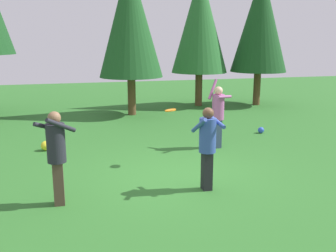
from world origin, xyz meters
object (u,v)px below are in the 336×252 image
object	(u,v)px
person_thrower	(218,111)
tree_far_right	(260,22)
tree_right	(200,22)
frisbee	(170,110)
person_bystander	(207,142)
person_catcher	(56,150)
tree_center	(130,19)
ball_yellow	(46,146)
ball_blue	(261,130)

from	to	relation	value
person_thrower	tree_far_right	world-z (taller)	tree_far_right
person_thrower	tree_right	world-z (taller)	tree_right
person_thrower	frisbee	size ratio (longest dim) A/B	5.44
frisbee	person_bystander	bearing A→B (deg)	-80.50
person_catcher	frisbee	distance (m)	3.18
person_catcher	person_bystander	size ratio (longest dim) A/B	1.03
person_thrower	tree_center	size ratio (longest dim) A/B	0.32
person_thrower	tree_far_right	distance (m)	8.34
ball_yellow	tree_center	bearing A→B (deg)	55.29
person_catcher	tree_center	world-z (taller)	tree_center
frisbee	ball_yellow	bearing A→B (deg)	146.64
person_thrower	tree_right	size ratio (longest dim) A/B	0.32
tree_center	ball_blue	bearing A→B (deg)	-49.71
person_bystander	tree_center	xyz separation A→B (m)	(-0.18, 8.37, 2.77)
person_catcher	frisbee	size ratio (longest dim) A/B	4.98
tree_center	tree_far_right	distance (m)	6.17
frisbee	ball_blue	xyz separation A→B (m)	(3.72, 2.34, -1.26)
frisbee	ball_blue	world-z (taller)	frisbee
person_bystander	frisbee	size ratio (longest dim) A/B	4.82
tree_center	frisbee	bearing A→B (deg)	-91.06
person_catcher	tree_center	xyz separation A→B (m)	(2.74, 8.36, 2.72)
tree_center	ball_yellow	bearing A→B (deg)	-124.71
ball_yellow	tree_far_right	bearing A→B (deg)	30.82
ball_blue	tree_far_right	world-z (taller)	tree_far_right
ball_blue	tree_right	xyz separation A→B (m)	(-0.23, 5.65, 3.67)
person_thrower	person_catcher	world-z (taller)	person_thrower
ball_blue	tree_far_right	size ratio (longest dim) A/B	0.03
ball_yellow	frisbee	bearing A→B (deg)	-33.36
person_thrower	tree_right	distance (m)	7.62
tree_right	tree_far_right	distance (m)	2.77
tree_center	tree_right	bearing A→B (deg)	22.63
person_bystander	ball_blue	distance (m)	5.43
ball_yellow	ball_blue	bearing A→B (deg)	2.82
person_bystander	tree_center	world-z (taller)	tree_center
person_bystander	person_catcher	bearing A→B (deg)	80.43
frisbee	ball_yellow	size ratio (longest dim) A/B	1.31
ball_yellow	tree_center	size ratio (longest dim) A/B	0.04
ball_yellow	tree_center	world-z (taller)	tree_center
ball_yellow	tree_right	xyz separation A→B (m)	(6.54, 5.98, 3.63)
person_thrower	person_bystander	xyz separation A→B (m)	(-1.38, -2.89, -0.03)
person_bystander	tree_right	size ratio (longest dim) A/B	0.28
person_bystander	ball_yellow	size ratio (longest dim) A/B	6.30
ball_yellow	tree_center	distance (m)	6.66
tree_center	tree_far_right	xyz separation A→B (m)	(6.10, 0.95, 0.03)
person_thrower	person_catcher	bearing A→B (deg)	0.41
person_bystander	ball_blue	world-z (taller)	person_bystander
person_thrower	ball_yellow	size ratio (longest dim) A/B	7.11
frisbee	tree_right	bearing A→B (deg)	66.42
ball_blue	tree_center	xyz separation A→B (m)	(-3.60, 4.24, 3.68)
frisbee	tree_right	distance (m)	9.05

